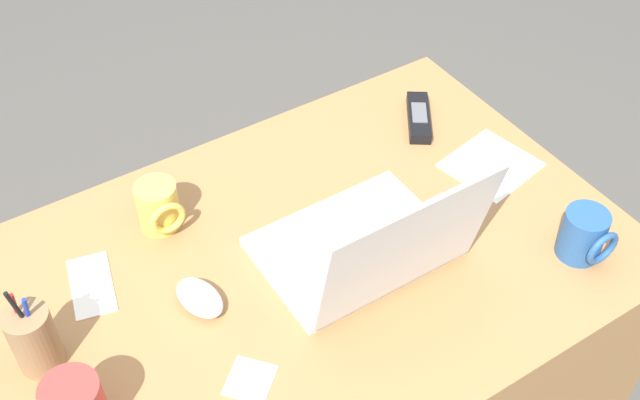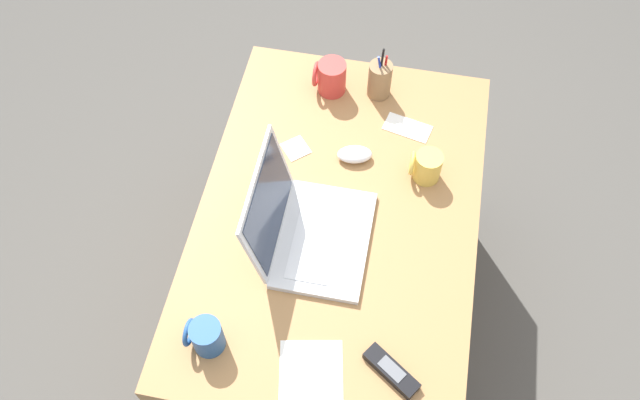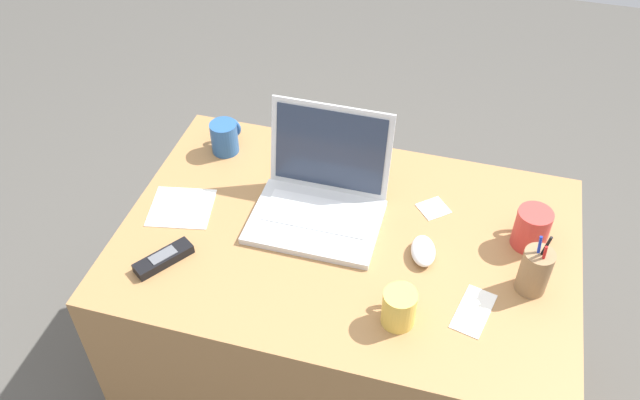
{
  "view_description": "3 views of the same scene",
  "coord_description": "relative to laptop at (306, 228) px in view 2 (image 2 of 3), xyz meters",
  "views": [
    {
      "loc": [
        0.46,
        0.78,
        1.76
      ],
      "look_at": [
        -0.06,
        -0.03,
        0.81
      ],
      "focal_mm": 44.03,
      "sensor_mm": 36.0,
      "label": 1
    },
    {
      "loc": [
        -0.92,
        -0.13,
        2.26
      ],
      "look_at": [
        -0.03,
        0.04,
        0.82
      ],
      "focal_mm": 37.08,
      "sensor_mm": 36.0,
      "label": 2
    },
    {
      "loc": [
        0.25,
        -1.14,
        1.94
      ],
      "look_at": [
        -0.09,
        0.05,
        0.77
      ],
      "focal_mm": 37.56,
      "sensor_mm": 36.0,
      "label": 3
    }
  ],
  "objects": [
    {
      "name": "cordless_phone",
      "position": [
        -0.32,
        -0.27,
        -0.04
      ],
      "size": [
        0.12,
        0.15,
        0.03
      ],
      "color": "black",
      "rests_on": "desk"
    },
    {
      "name": "laptop",
      "position": [
        0.0,
        0.0,
        0.0
      ],
      "size": [
        0.33,
        0.29,
        0.26
      ],
      "color": "silver",
      "rests_on": "desk"
    },
    {
      "name": "paper_note_near_laptop",
      "position": [
        0.42,
        -0.22,
        -0.05
      ],
      "size": [
        0.1,
        0.15,
        0.0
      ],
      "primitive_type": "cube",
      "rotation": [
        0.0,
        0.0,
        -0.23
      ],
      "color": "white",
      "rests_on": "desk"
    },
    {
      "name": "coffee_mug_spare",
      "position": [
        -0.33,
        0.17,
        -0.01
      ],
      "size": [
        0.08,
        0.09,
        0.09
      ],
      "color": "#26518C",
      "rests_on": "desk"
    },
    {
      "name": "pen_holder",
      "position": [
        0.54,
        -0.12,
        0.01
      ],
      "size": [
        0.07,
        0.07,
        0.18
      ],
      "color": "olive",
      "rests_on": "desk"
    },
    {
      "name": "paper_note_right",
      "position": [
        0.29,
        0.09,
        -0.05
      ],
      "size": [
        0.1,
        0.1,
        0.0
      ],
      "primitive_type": "cube",
      "rotation": [
        0.0,
        0.0,
        0.72
      ],
      "color": "white",
      "rests_on": "desk"
    },
    {
      "name": "desk",
      "position": [
        0.09,
        -0.07,
        -0.41
      ],
      "size": [
        1.15,
        0.76,
        0.71
      ],
      "primitive_type": "cube",
      "color": "#9E7042",
      "rests_on": "ground"
    },
    {
      "name": "coffee_mug_tall",
      "position": [
        0.53,
        0.03,
        0.0
      ],
      "size": [
        0.09,
        0.1,
        0.11
      ],
      "color": "#C63833",
      "rests_on": "desk"
    },
    {
      "name": "ground_plane",
      "position": [
        0.09,
        -0.07,
        -0.76
      ],
      "size": [
        6.0,
        6.0,
        0.0
      ],
      "primitive_type": "plane",
      "color": "#4C4944"
    },
    {
      "name": "paper_note_left",
      "position": [
        -0.36,
        -0.09,
        -0.05
      ],
      "size": [
        0.19,
        0.18,
        0.0
      ],
      "primitive_type": "cube",
      "rotation": [
        0.0,
        0.0,
        0.19
      ],
      "color": "white",
      "rests_on": "desk"
    },
    {
      "name": "coffee_mug_white",
      "position": [
        0.26,
        -0.29,
        -0.01
      ],
      "size": [
        0.08,
        0.09,
        0.09
      ],
      "color": "#E0BC4C",
      "rests_on": "desk"
    },
    {
      "name": "computer_mouse",
      "position": [
        0.28,
        -0.08,
        -0.04
      ],
      "size": [
        0.08,
        0.11,
        0.04
      ],
      "primitive_type": "ellipsoid",
      "rotation": [
        0.0,
        0.0,
        0.21
      ],
      "color": "white",
      "rests_on": "desk"
    }
  ]
}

